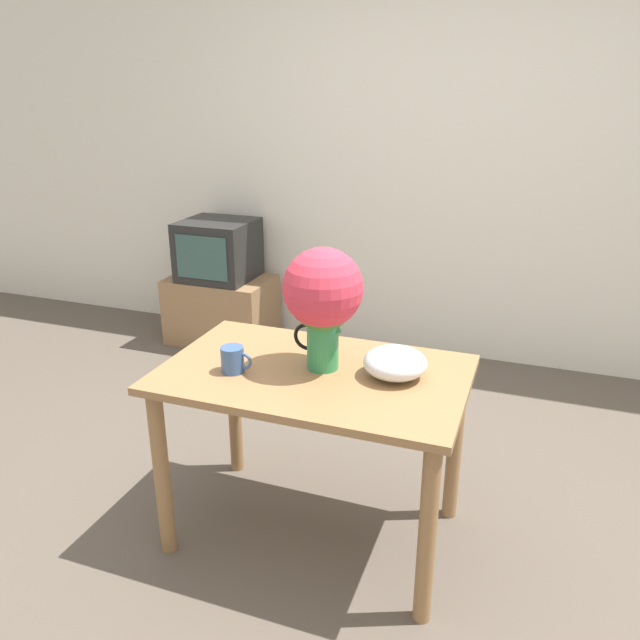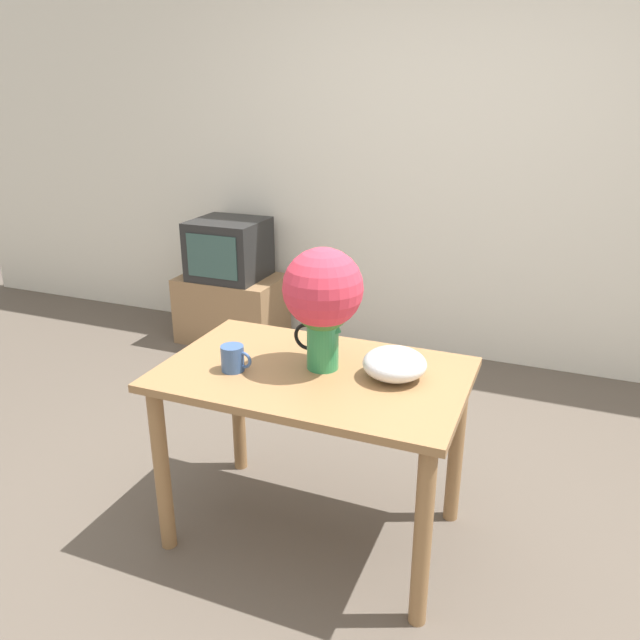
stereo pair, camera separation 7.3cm
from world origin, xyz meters
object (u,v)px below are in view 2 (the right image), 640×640
flower_vase (323,296)px  tv_set (229,249)px  coffee_mug (233,358)px  white_bowl (394,364)px

flower_vase → tv_set: (-1.35, 1.65, -0.34)m
coffee_mug → white_bowl: size_ratio=0.52×
tv_set → flower_vase: bearing=-50.8°
flower_vase → coffee_mug: flower_vase is taller
flower_vase → white_bowl: flower_vase is taller
white_bowl → coffee_mug: bearing=-164.0°
coffee_mug → tv_set: 2.09m
white_bowl → tv_set: (-1.62, 1.64, -0.12)m
flower_vase → coffee_mug: bearing=-153.8°
coffee_mug → tv_set: tv_set is taller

